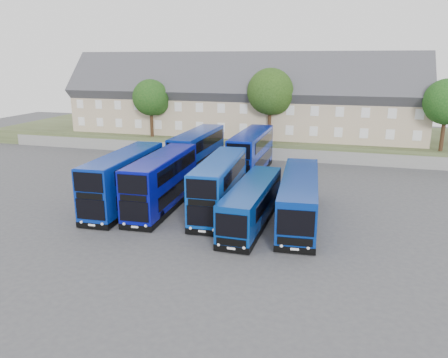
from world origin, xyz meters
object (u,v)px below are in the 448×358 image
at_px(dd_front_left, 124,181).
at_px(coach_east_a, 252,204).
at_px(dd_front_mid, 162,183).
at_px(tree_east, 448,104).
at_px(tree_west, 152,99).
at_px(tree_mid, 272,93).

xyz_separation_m(dd_front_left, coach_east_a, (11.28, -1.13, -0.69)).
height_order(dd_front_mid, tree_east, tree_east).
relative_size(dd_front_left, tree_west, 1.51).
bearing_deg(tree_east, coach_east_a, -126.48).
bearing_deg(dd_front_mid, coach_east_a, -13.17).
bearing_deg(dd_front_left, tree_west, 106.24).
relative_size(tree_west, tree_east, 0.94).
bearing_deg(tree_west, dd_front_left, -71.39).
height_order(tree_mid, tree_east, tree_mid).
bearing_deg(tree_west, coach_east_a, -51.20).
bearing_deg(tree_west, tree_mid, 1.79).
relative_size(dd_front_mid, tree_east, 1.39).
height_order(coach_east_a, tree_west, tree_west).
bearing_deg(dd_front_left, coach_east_a, -8.09).
relative_size(tree_mid, tree_east, 1.12).
xyz_separation_m(tree_west, tree_mid, (16.00, 0.50, 1.02)).
bearing_deg(dd_front_mid, tree_west, 114.14).
distance_m(coach_east_a, tree_east, 29.59).
distance_m(dd_front_left, tree_east, 36.51).
xyz_separation_m(dd_front_mid, tree_west, (-10.72, 21.75, 4.85)).
distance_m(coach_east_a, tree_mid, 24.85).
distance_m(dd_front_left, tree_west, 23.91).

